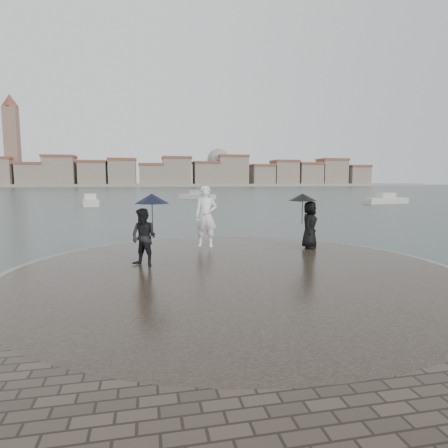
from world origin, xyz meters
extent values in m
plane|color=#2B3835|center=(0.00, 0.00, 0.00)|extent=(400.00, 400.00, 0.00)
cylinder|color=gray|center=(0.00, 3.50, 0.16)|extent=(12.50, 12.50, 0.32)
cylinder|color=#2D261E|center=(0.00, 3.50, 0.18)|extent=(11.90, 11.90, 0.36)
imported|color=white|center=(-0.20, 7.10, 1.47)|extent=(0.92, 0.73, 2.22)
imported|color=black|center=(-2.40, 4.40, 1.18)|extent=(1.01, 0.97, 1.63)
cylinder|color=black|center=(-2.15, 4.50, 1.71)|extent=(0.02, 0.02, 0.90)
cone|color=black|center=(-2.15, 4.50, 2.26)|extent=(1.00, 1.00, 0.28)
imported|color=black|center=(3.37, 6.02, 1.20)|extent=(0.92, 0.97, 1.68)
cylinder|color=black|center=(3.12, 6.12, 1.66)|extent=(0.02, 0.02, 0.90)
cone|color=black|center=(3.12, 6.12, 2.18)|extent=(1.03, 1.03, 0.26)
cube|color=gray|center=(0.00, 163.00, 0.60)|extent=(260.00, 20.00, 1.20)
cube|color=gray|center=(-48.00, 160.00, 4.50)|extent=(10.00, 10.00, 9.00)
cube|color=brown|center=(-48.00, 160.00, 9.50)|extent=(10.60, 10.60, 1.00)
cube|color=gray|center=(-37.00, 160.00, 6.00)|extent=(12.00, 10.00, 12.00)
cube|color=brown|center=(-37.00, 160.00, 12.50)|extent=(12.60, 10.60, 1.00)
cube|color=gray|center=(-24.00, 160.00, 5.00)|extent=(11.00, 10.00, 10.00)
cube|color=brown|center=(-24.00, 160.00, 10.50)|extent=(11.60, 10.60, 1.00)
cube|color=gray|center=(-12.00, 160.00, 5.50)|extent=(11.00, 10.00, 11.00)
cube|color=brown|center=(-12.00, 160.00, 11.50)|extent=(11.60, 10.60, 1.00)
cube|color=gray|center=(0.00, 160.00, 4.50)|extent=(10.00, 10.00, 9.00)
cube|color=brown|center=(0.00, 160.00, 9.50)|extent=(10.60, 10.60, 1.00)
cube|color=gray|center=(11.00, 160.00, 6.00)|extent=(12.00, 10.00, 12.00)
cube|color=brown|center=(11.00, 160.00, 12.50)|extent=(12.60, 10.60, 1.00)
cube|color=gray|center=(24.00, 160.00, 5.00)|extent=(11.00, 10.00, 10.00)
cube|color=brown|center=(24.00, 160.00, 10.50)|extent=(11.60, 10.60, 1.00)
cube|color=gray|center=(36.00, 160.00, 6.50)|extent=(13.00, 10.00, 13.00)
cube|color=brown|center=(36.00, 160.00, 13.50)|extent=(13.60, 10.60, 1.00)
cube|color=gray|center=(50.00, 160.00, 4.50)|extent=(10.00, 10.00, 9.00)
cube|color=brown|center=(50.00, 160.00, 9.50)|extent=(10.60, 10.60, 1.00)
cube|color=gray|center=(61.00, 160.00, 5.50)|extent=(11.00, 10.00, 11.00)
cube|color=brown|center=(61.00, 160.00, 11.50)|extent=(11.60, 10.60, 1.00)
cube|color=gray|center=(73.00, 160.00, 5.00)|extent=(11.00, 10.00, 10.00)
cube|color=brown|center=(73.00, 160.00, 10.50)|extent=(11.60, 10.60, 1.00)
cube|color=gray|center=(85.00, 160.00, 6.00)|extent=(12.00, 10.00, 12.00)
cube|color=brown|center=(85.00, 160.00, 12.50)|extent=(12.60, 10.60, 1.00)
cube|color=gray|center=(98.00, 160.00, 4.50)|extent=(10.00, 10.00, 9.00)
cube|color=brown|center=(98.00, 160.00, 9.50)|extent=(10.60, 10.60, 1.00)
cube|color=#846654|center=(-55.00, 162.00, 16.00)|extent=(5.00, 5.00, 32.00)
cone|color=brown|center=(-55.00, 162.00, 34.50)|extent=(6.80, 6.80, 5.00)
sphere|color=gray|center=(30.00, 162.00, 12.00)|extent=(10.00, 10.00, 10.00)
cube|color=beige|center=(25.69, 33.53, 0.25)|extent=(5.67, 2.35, 0.90)
cube|color=beige|center=(25.69, 33.53, 0.85)|extent=(2.15, 1.47, 0.90)
cube|color=beige|center=(5.15, 49.26, 0.25)|extent=(5.24, 4.77, 0.90)
cube|color=beige|center=(5.15, 49.26, 0.85)|extent=(2.30, 2.21, 0.90)
cube|color=beige|center=(-8.38, 37.09, 0.25)|extent=(2.51, 5.69, 0.90)
cube|color=beige|center=(-8.38, 37.09, 0.85)|extent=(1.52, 2.17, 0.90)
camera|label=1|loc=(-2.30, -6.27, 2.78)|focal=30.00mm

